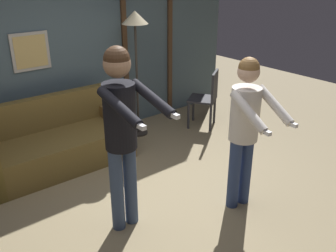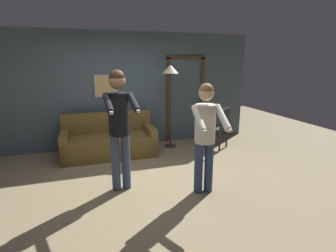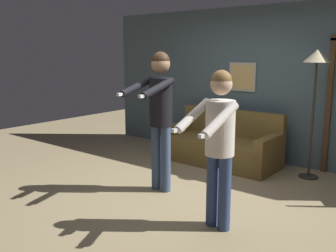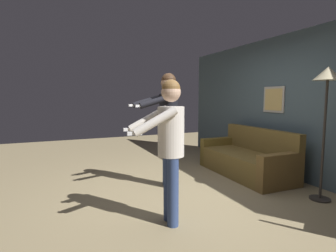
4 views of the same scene
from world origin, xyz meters
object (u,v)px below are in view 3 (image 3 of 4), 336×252
object	(u,v)px
couch	(222,147)
torchiere_lamp	(316,69)
person_standing_left	(160,107)
person_standing_right	(219,136)

from	to	relation	value
couch	torchiere_lamp	xyz separation A→B (m)	(1.41, 0.13, 1.33)
torchiere_lamp	person_standing_left	world-z (taller)	torchiere_lamp
person_standing_right	person_standing_left	bearing A→B (deg)	157.61
couch	person_standing_left	size ratio (longest dim) A/B	1.04
person_standing_right	torchiere_lamp	bearing A→B (deg)	84.18
torchiere_lamp	couch	bearing A→B (deg)	-174.54
person_standing_left	person_standing_right	bearing A→B (deg)	-22.39
couch	torchiere_lamp	size ratio (longest dim) A/B	1.02
person_standing_right	couch	bearing A→B (deg)	119.06
torchiere_lamp	person_standing_right	xyz separation A→B (m)	(-0.23, -2.26, -0.61)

